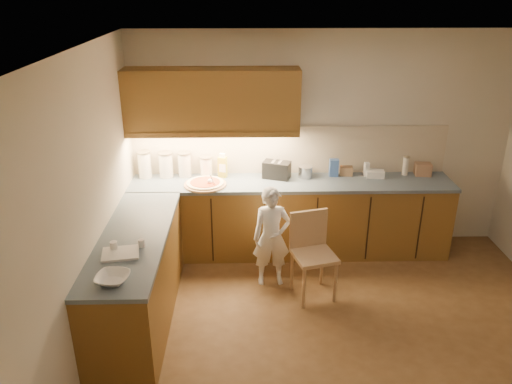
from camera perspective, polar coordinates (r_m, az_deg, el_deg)
room at (r=4.06m, az=11.76°, el=2.23°), size 4.54×4.50×2.62m
l_counter at (r=5.60m, az=-1.27°, el=-4.90°), size 3.77×2.62×0.92m
backsplash at (r=6.01m, az=3.90°, el=4.82°), size 3.75×0.02×0.58m
upper_cabinets at (r=5.67m, az=-5.03°, el=10.38°), size 1.95×0.36×0.73m
pizza_on_board at (r=5.73m, az=-5.81°, el=0.96°), size 0.48×0.48×0.20m
child at (r=5.34m, az=1.80°, el=-5.15°), size 0.43×0.30×1.12m
wooden_chair at (r=5.22m, az=6.39°, el=-6.42°), size 0.50×0.50×0.91m
mixing_bowl at (r=4.08m, az=-16.07°, el=-9.49°), size 0.29×0.29×0.06m
canister_a at (r=6.03m, az=-12.61°, el=3.11°), size 0.16×0.16×0.32m
canister_b at (r=6.00m, az=-10.26°, el=3.12°), size 0.17×0.17×0.30m
canister_c at (r=5.98m, az=-8.16°, el=3.15°), size 0.16×0.16×0.30m
canister_d at (r=5.96m, az=-5.70°, el=2.94°), size 0.15×0.15×0.25m
oil_jug at (r=5.92m, az=-3.85°, el=2.95°), size 0.12×0.10×0.29m
toaster at (r=5.89m, az=2.38°, el=2.54°), size 0.35×0.27×0.21m
steel_pot at (r=5.95m, az=5.65°, el=2.35°), size 0.18×0.18×0.14m
blue_box at (r=6.01m, az=8.88°, el=2.76°), size 0.11×0.07×0.21m
card_box_a at (r=6.09m, az=10.27°, el=2.39°), size 0.16×0.13×0.11m
white_bottle at (r=6.10m, az=12.51°, el=2.56°), size 0.06×0.06×0.17m
flat_pack at (r=6.11m, az=13.48°, el=2.05°), size 0.22×0.17×0.08m
tall_jar at (r=6.24m, az=16.72°, el=2.92°), size 0.08×0.08×0.23m
card_box_b at (r=6.31m, az=18.54°, el=2.47°), size 0.20×0.16×0.15m
dough_cloth at (r=4.45m, az=-15.23°, el=-6.80°), size 0.34×0.29×0.02m
spice_jar_a at (r=4.51m, az=-15.94°, el=-5.97°), size 0.08×0.08×0.09m
spice_jar_b at (r=4.51m, az=-12.96°, el=-5.74°), size 0.06×0.06×0.07m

